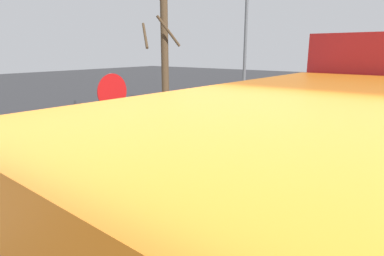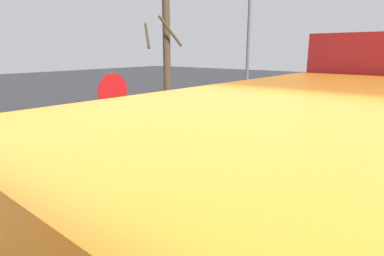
{
  "view_description": "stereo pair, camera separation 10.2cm",
  "coord_description": "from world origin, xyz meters",
  "px_view_note": "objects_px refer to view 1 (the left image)",
  "views": [
    {
      "loc": [
        -1.63,
        -0.93,
        2.75
      ],
      "look_at": [
        3.29,
        2.86,
        1.23
      ],
      "focal_mm": 30.04,
      "sensor_mm": 36.0,
      "label": 1
    },
    {
      "loc": [
        -1.57,
        -1.01,
        2.75
      ],
      "look_at": [
        3.29,
        2.86,
        1.23
      ],
      "focal_mm": 30.04,
      "sensor_mm": 36.0,
      "label": 2
    }
  ],
  "objects_px": {
    "stop_sign": "(113,104)",
    "street_light_pole": "(245,46)",
    "bare_tree": "(164,52)",
    "dump_truck_orange": "(367,151)"
  },
  "relations": [
    {
      "from": "street_light_pole",
      "to": "stop_sign",
      "type": "bearing_deg",
      "value": -175.04
    },
    {
      "from": "dump_truck_orange",
      "to": "street_light_pole",
      "type": "xyz_separation_m",
      "value": [
        7.15,
        5.51,
        1.3
      ]
    },
    {
      "from": "stop_sign",
      "to": "bare_tree",
      "type": "bearing_deg",
      "value": 21.72
    },
    {
      "from": "stop_sign",
      "to": "dump_truck_orange",
      "type": "height_order",
      "value": "dump_truck_orange"
    },
    {
      "from": "stop_sign",
      "to": "bare_tree",
      "type": "xyz_separation_m",
      "value": [
        2.93,
        1.17,
        1.07
      ]
    },
    {
      "from": "stop_sign",
      "to": "street_light_pole",
      "type": "distance_m",
      "value": 7.01
    },
    {
      "from": "bare_tree",
      "to": "street_light_pole",
      "type": "xyz_separation_m",
      "value": [
        3.93,
        -0.57,
        0.21
      ]
    },
    {
      "from": "dump_truck_orange",
      "to": "stop_sign",
      "type": "bearing_deg",
      "value": 86.62
    },
    {
      "from": "dump_truck_orange",
      "to": "bare_tree",
      "type": "bearing_deg",
      "value": 62.09
    },
    {
      "from": "bare_tree",
      "to": "street_light_pole",
      "type": "relative_size",
      "value": 0.99
    }
  ]
}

